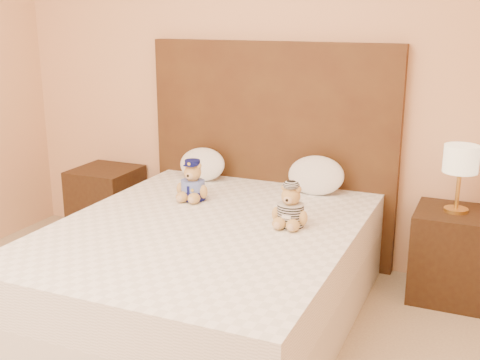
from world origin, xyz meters
name	(u,v)px	position (x,y,z in m)	size (l,w,h in m)	color
bed	(207,271)	(0.00, 1.20, 0.28)	(1.60, 2.00, 0.55)	white
headboard	(271,152)	(0.00, 2.21, 0.75)	(1.75, 0.08, 1.50)	#4D3117
nightstand_left	(107,204)	(-1.25, 2.00, 0.28)	(0.45, 0.45, 0.55)	#332110
nightstand_right	(451,255)	(1.25, 2.00, 0.28)	(0.45, 0.45, 0.55)	#332110
lamp	(461,162)	(1.25, 2.00, 0.85)	(0.20, 0.20, 0.40)	gold
teddy_police	(193,180)	(-0.28, 1.58, 0.68)	(0.22, 0.21, 0.25)	#B48546
teddy_prisoner	(291,205)	(0.43, 1.37, 0.67)	(0.21, 0.21, 0.24)	#B48546
pillow_left	(202,163)	(-0.44, 2.03, 0.67)	(0.34, 0.22, 0.24)	white
pillow_right	(316,174)	(0.38, 2.03, 0.68)	(0.37, 0.24, 0.26)	white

